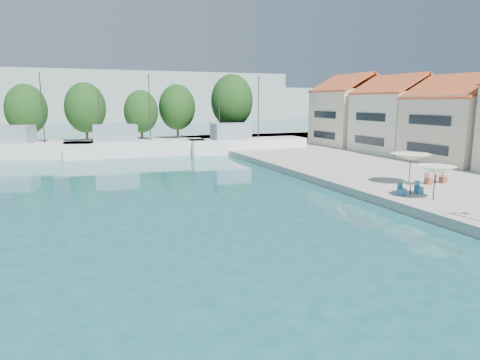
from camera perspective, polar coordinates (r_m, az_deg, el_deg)
name	(u,v)px	position (r m, az deg, el deg)	size (l,w,h in m)	color
quay_right	(469,170)	(44.71, 28.27, 1.15)	(32.00, 92.00, 0.60)	#A9A299
quay_far	(101,145)	(65.81, -18.04, 4.49)	(90.00, 16.00, 0.60)	#A9A299
hill_west	(9,97)	(159.42, -28.48, 9.74)	(180.00, 40.00, 16.00)	#99A79D
hill_east	(200,103)	(185.80, -5.38, 10.25)	(140.00, 40.00, 12.00)	#99A79D
building_04	(463,117)	(47.76, 27.59, 7.43)	(9.00, 8.80, 9.20)	beige
building_05	(398,113)	(54.10, 20.37, 8.43)	(8.40, 8.80, 9.70)	white
building_06	(352,109)	(61.10, 14.71, 9.12)	(9.00, 8.80, 10.20)	beige
trawler_02	(30,149)	(55.72, -26.21, 3.73)	(14.51, 7.92, 10.20)	silver
trawler_03	(134,147)	(53.79, -14.01, 4.29)	(16.93, 5.05, 10.20)	silver
trawler_04	(245,144)	(55.61, 0.61, 4.79)	(15.37, 4.24, 10.20)	white
tree_04	(26,109)	(67.65, -26.63, 8.41)	(5.65, 5.65, 8.37)	#3F2B19
tree_05	(85,108)	(67.52, -19.93, 9.05)	(5.88, 5.88, 8.70)	#3F2B19
tree_06	(141,112)	(67.64, -13.06, 8.88)	(5.16, 5.16, 7.64)	#3F2B19
tree_07	(177,107)	(70.72, -8.39, 9.58)	(5.86, 5.86, 8.67)	#3F2B19
tree_08	(232,101)	(72.73, -1.08, 10.50)	(7.04, 7.04, 10.42)	#3F2B19
umbrella_white	(435,170)	(28.53, 24.61, 1.23)	(2.51, 2.51, 2.11)	black
umbrella_cream	(411,157)	(33.02, 21.80, 2.85)	(2.92, 2.92, 2.27)	black
cafe_table_02	(410,190)	(29.77, 21.76, -1.29)	(1.82, 0.70, 0.76)	black
cafe_table_03	(436,180)	(34.50, 24.65, 0.02)	(1.82, 0.70, 0.76)	black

